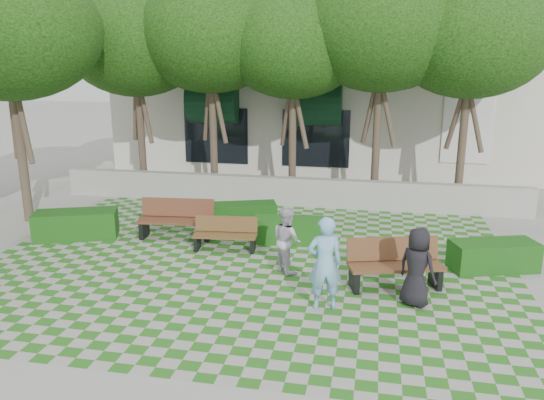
% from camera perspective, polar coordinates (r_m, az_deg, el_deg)
% --- Properties ---
extents(ground, '(90.00, 90.00, 0.00)m').
position_cam_1_polar(ground, '(11.42, -3.97, -8.59)').
color(ground, gray).
rests_on(ground, ground).
extents(lawn, '(12.00, 12.00, 0.00)m').
position_cam_1_polar(lawn, '(12.31, -2.76, -6.76)').
color(lawn, '#2B721E').
rests_on(lawn, ground).
extents(retaining_wall, '(15.00, 0.36, 0.90)m').
position_cam_1_polar(retaining_wall, '(17.04, 1.42, 0.96)').
color(retaining_wall, '#9E9B93').
rests_on(retaining_wall, ground).
extents(bench_east, '(2.01, 1.15, 1.00)m').
position_cam_1_polar(bench_east, '(11.19, 13.06, -6.79)').
color(bench_east, brown).
rests_on(bench_east, ground).
extents(bench_mid, '(1.59, 0.66, 0.81)m').
position_cam_1_polar(bench_mid, '(13.05, -5.04, -3.72)').
color(bench_mid, brown).
rests_on(bench_mid, ground).
extents(bench_west, '(1.98, 0.82, 1.01)m').
position_cam_1_polar(bench_west, '(14.08, -10.24, -2.10)').
color(bench_west, '#552E1D').
rests_on(bench_west, ground).
extents(hedge_east, '(2.01, 1.29, 0.65)m').
position_cam_1_polar(hedge_east, '(12.80, 22.71, -5.56)').
color(hedge_east, '#164712').
rests_on(hedge_east, ground).
extents(hedge_midright, '(1.84, 0.83, 0.63)m').
position_cam_1_polar(hedge_midright, '(13.58, 1.84, -3.26)').
color(hedge_midright, '#174D14').
rests_on(hedge_midright, ground).
extents(hedge_midleft, '(1.93, 1.27, 0.63)m').
position_cam_1_polar(hedge_midleft, '(14.98, -3.02, -1.54)').
color(hedge_midleft, '#154512').
rests_on(hedge_midleft, ground).
extents(hedge_west, '(2.23, 1.51, 0.72)m').
position_cam_1_polar(hedge_west, '(14.79, -20.31, -2.50)').
color(hedge_west, '#164712').
rests_on(hedge_west, ground).
extents(person_blue, '(0.75, 0.59, 1.80)m').
position_cam_1_polar(person_blue, '(9.89, 5.68, -6.80)').
color(person_blue, '#7AB5DF').
rests_on(person_blue, ground).
extents(person_dark, '(0.90, 0.82, 1.54)m').
position_cam_1_polar(person_dark, '(10.39, 15.34, -6.98)').
color(person_dark, black).
rests_on(person_dark, ground).
extents(person_white, '(0.87, 0.89, 1.45)m').
position_cam_1_polar(person_white, '(11.60, 1.62, -4.33)').
color(person_white, silver).
rests_on(person_white, ground).
extents(tree_row, '(17.70, 13.40, 7.41)m').
position_cam_1_polar(tree_row, '(16.73, -5.20, 16.99)').
color(tree_row, '#47382B').
rests_on(tree_row, ground).
extents(building, '(18.00, 8.92, 5.15)m').
position_cam_1_polar(building, '(24.34, 6.88, 9.98)').
color(building, beige).
rests_on(building, ground).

